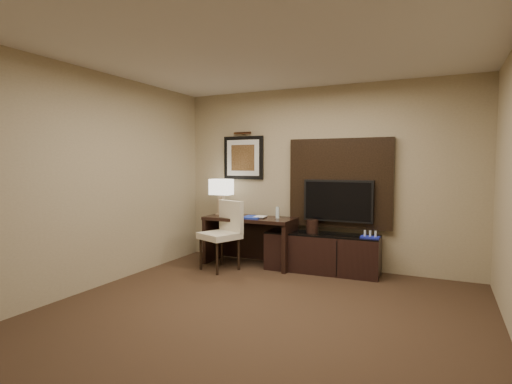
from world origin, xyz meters
The scene contains 18 objects.
floor centered at (0.00, 0.00, -0.01)m, with size 4.50×5.00×0.01m, color #342317.
ceiling centered at (0.00, 0.00, 2.70)m, with size 4.50×5.00×0.01m, color silver.
wall_back centered at (0.00, 2.50, 1.35)m, with size 4.50×0.01×2.70m, color tan.
wall_left centered at (-2.25, 0.00, 1.35)m, with size 0.01×5.00×2.70m, color tan.
desk centered at (-1.00, 2.10, 0.37)m, with size 1.38×0.59×0.74m, color black.
credenza centered at (0.12, 2.16, 0.28)m, with size 1.62×0.45×0.56m, color black.
tv_wall_panel centered at (0.30, 2.44, 1.27)m, with size 1.50×0.12×1.30m, color black.
tv centered at (0.30, 2.34, 1.02)m, with size 1.00×0.08×0.60m, color black.
artwork centered at (-1.30, 2.48, 1.65)m, with size 0.70×0.04×0.70m, color black.
picture_light centered at (-1.30, 2.44, 2.05)m, with size 0.04×0.04×0.30m, color #3F2314.
desk_chair centered at (-1.27, 1.64, 0.52)m, with size 0.49×0.57×1.03m, color beige, non-canonical shape.
table_lamp centered at (-1.55, 2.17, 1.00)m, with size 0.32×0.18×0.52m, color tan, non-canonical shape.
desk_phone centered at (-1.24, 2.05, 0.79)m, with size 0.21×0.19×0.10m, color black, non-canonical shape.
blue_folder centered at (-0.92, 2.04, 0.75)m, with size 0.25×0.34×0.02m, color #1931A8.
book centered at (-0.91, 2.09, 0.86)m, with size 0.17×0.02×0.23m, color gray.
water_bottle centered at (-0.57, 2.16, 0.82)m, with size 0.06×0.06×0.17m, color white.
ice_bucket centered at (-0.03, 2.16, 0.65)m, with size 0.17×0.17×0.19m, color black.
minibar_tray centered at (0.80, 2.12, 0.60)m, with size 0.25×0.15×0.09m, color #1B25B5, non-canonical shape.
Camera 1 is at (1.67, -3.34, 1.55)m, focal length 28.00 mm.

